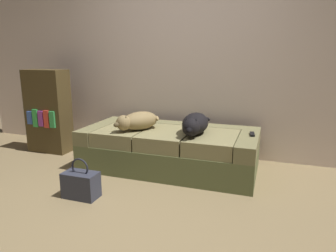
{
  "coord_description": "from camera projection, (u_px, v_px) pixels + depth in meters",
  "views": [
    {
      "loc": [
        1.08,
        -2.05,
        1.28
      ],
      "look_at": [
        0.0,
        1.07,
        0.51
      ],
      "focal_mm": 32.52,
      "sensor_mm": 36.0,
      "label": 1
    }
  ],
  "objects": [
    {
      "name": "bookshelf",
      "position": [
        48.0,
        111.0,
        4.06
      ],
      "size": [
        0.56,
        0.3,
        1.1
      ],
      "color": "#46371D",
      "rests_on": "ground"
    },
    {
      "name": "couch",
      "position": [
        169.0,
        149.0,
        3.5
      ],
      "size": [
        1.95,
        0.93,
        0.46
      ],
      "color": "#5B633B",
      "rests_on": "ground"
    },
    {
      "name": "back_wall",
      "position": [
        187.0,
        46.0,
        3.85
      ],
      "size": [
        6.4,
        0.1,
        2.8
      ],
      "primitive_type": "cube",
      "color": "beige",
      "rests_on": "ground"
    },
    {
      "name": "dog_dark",
      "position": [
        195.0,
        124.0,
        3.22
      ],
      "size": [
        0.3,
        0.65,
        0.22
      ],
      "color": "black",
      "rests_on": "couch"
    },
    {
      "name": "ground_plane",
      "position": [
        126.0,
        214.0,
        2.52
      ],
      "size": [
        10.0,
        10.0,
        0.0
      ],
      "primitive_type": "plane",
      "color": "olive"
    },
    {
      "name": "tv_remote",
      "position": [
        252.0,
        134.0,
        3.2
      ],
      "size": [
        0.06,
        0.15,
        0.02
      ],
      "primitive_type": "cube",
      "rotation": [
        0.0,
        0.0,
        0.14
      ],
      "color": "black",
      "rests_on": "couch"
    },
    {
      "name": "handbag",
      "position": [
        81.0,
        184.0,
        2.79
      ],
      "size": [
        0.32,
        0.18,
        0.38
      ],
      "color": "#2E3140",
      "rests_on": "ground"
    },
    {
      "name": "dog_tan",
      "position": [
        137.0,
        121.0,
        3.4
      ],
      "size": [
        0.45,
        0.56,
        0.2
      ],
      "color": "olive",
      "rests_on": "couch"
    }
  ]
}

